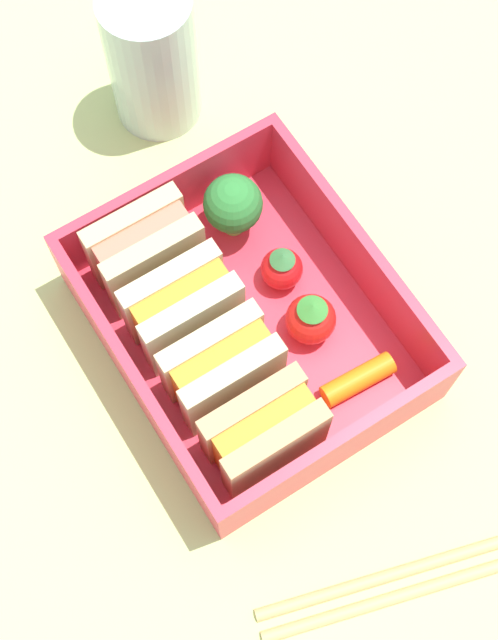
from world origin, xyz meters
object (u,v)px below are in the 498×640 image
Objects in this scene: broccoli_floret at (233,205)px; drinking_glass at (152,58)px; sandwich_left at (264,433)px; sandwich_center_right at (146,252)px; strawberry_left at (311,319)px; chopstick_pair at (433,574)px; sandwich_center_left at (222,369)px; carrot_stick_far_left at (358,380)px; sandwich_center at (183,309)px; strawberry_far_left at (282,268)px.

broccoli_floret is 10.64cm from drinking_glass.
sandwich_left is 13.37cm from broccoli_floret.
sandwich_center_right is 9.87cm from strawberry_left.
drinking_glass is (33.05, -2.63, 4.51)cm from chopstick_pair.
broccoli_floret reaches higher than chopstick_pair.
sandwich_center_left is 1.38× the size of carrot_stick_far_left.
drinking_glass reaches higher than chopstick_pair.
sandwich_left is at bearing 180.00° from sandwich_center.
drinking_glass is at bearing -16.16° from sandwich_left.
chopstick_pair is at bearing 175.45° from drinking_glass.
sandwich_center is at bearing 57.15° from strawberry_left.
sandwich_center_left is at bearing 144.87° from broccoli_floret.
broccoli_floret is at bearing 175.15° from drinking_glass.
sandwich_center is at bearing 0.00° from sandwich_left.
sandwich_left is at bearing 20.80° from chopstick_pair.
carrot_stick_far_left is 22.70cm from drinking_glass.
sandwich_left is 1.94× the size of strawberry_far_left.
sandwich_center_right reaches higher than carrot_stick_far_left.
sandwich_center is 6.95cm from broccoli_floret.
broccoli_floret is (7.81, 0.20, 1.16)cm from strawberry_left.
strawberry_left is at bearing 6.07° from carrot_stick_far_left.
sandwich_center is at bearing 38.57° from carrot_stick_far_left.
strawberry_far_left is (3.52, -0.38, -0.21)cm from strawberry_left.
sandwich_center reaches higher than strawberry_far_left.
strawberry_far_left is at bearing -124.64° from sandwich_center_right.
carrot_stick_far_left is at bearing -121.52° from sandwich_center_left.
sandwich_left is 1.00× the size of sandwich_center_right.
strawberry_left is (4.30, -5.88, -1.18)cm from sandwich_left.
sandwich_center_left is 15.37cm from chopstick_pair.
sandwich_left is at bearing 180.00° from sandwich_center_left.
strawberry_left is at bearing -87.55° from sandwich_center_left.
carrot_stick_far_left is (-11.96, -6.31, -2.08)cm from sandwich_center_right.
sandwich_center is at bearing 180.00° from sandwich_center_right.
sandwich_left is 0.60× the size of drinking_glass.
sandwich_center is 4.05cm from sandwich_center_right.
sandwich_center is 0.60× the size of drinking_glass.
sandwich_center_right is 0.60× the size of drinking_glass.
chopstick_pair is (-14.42, -3.94, -3.57)cm from sandwich_center_left.
broccoli_floret is 0.24× the size of chopstick_pair.
carrot_stick_far_left reaches higher than chopstick_pair.
strawberry_far_left is at bearing 0.46° from carrot_stick_far_left.
sandwich_center_right is at bearing 36.85° from strawberry_left.
sandwich_left is at bearing 154.89° from broccoli_floret.
sandwich_center_left is (4.05, 0.00, 0.00)cm from sandwich_left.
drinking_glass is (18.63, -6.57, 0.94)cm from sandwich_center_left.
strawberry_left is 0.36× the size of drinking_glass.
carrot_stick_far_left is 0.94× the size of broccoli_floret.
drinking_glass is (14.58, -6.57, 0.94)cm from sandwich_center.
carrot_stick_far_left is at bearing -152.17° from sandwich_center_right.
strawberry_left is 0.18× the size of chopstick_pair.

